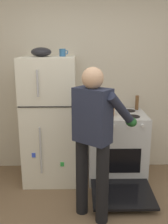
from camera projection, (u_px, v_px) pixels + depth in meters
name	position (u px, v px, depth m)	size (l,w,h in m)	color
kitchen_wall_back	(86.00, 77.00, 3.66)	(6.00, 0.10, 2.70)	beige
refrigerator	(50.00, 120.00, 3.42)	(0.68, 0.72, 1.65)	silver
stove_range	(116.00, 147.00, 3.51)	(0.76, 1.22, 0.91)	silver
person_cook	(95.00, 131.00, 2.57)	(0.70, 0.75, 1.60)	black
red_pot	(106.00, 110.00, 3.34)	(0.32, 0.22, 0.13)	orange
coffee_mug	(63.00, 53.00, 3.24)	(0.11, 0.08, 0.10)	#2D6093
pepper_mill	(137.00, 103.00, 3.58)	(0.05, 0.05, 0.20)	brown
mixing_bowl	(41.00, 52.00, 3.19)	(0.25, 0.25, 0.11)	black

